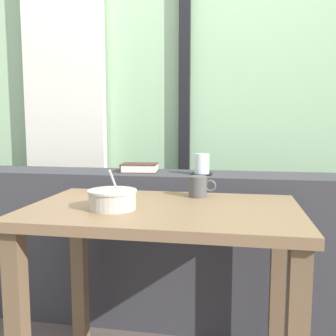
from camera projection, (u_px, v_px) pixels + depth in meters
outdoor_backdrop at (185, 67)px, 2.48m from camera, size 4.80×0.08×2.80m
curtain_left_panel at (64, 91)px, 2.54m from camera, size 0.56×0.06×2.50m
window_divider_post at (185, 82)px, 2.42m from camera, size 0.07×0.05×2.60m
dark_console_ledge at (168, 248)px, 1.96m from camera, size 2.80×0.30×0.79m
breakfast_table at (163, 243)px, 1.39m from camera, size 0.98×0.61×0.74m
coaster_square at (202, 174)px, 1.85m from camera, size 0.10×0.10×0.00m
juice_glass at (202, 164)px, 1.85m from camera, size 0.07×0.07×0.10m
closed_book at (139, 168)px, 1.96m from camera, size 0.19×0.15×0.04m
soup_bowl at (112, 199)px, 1.33m from camera, size 0.17×0.18×0.14m
ceramic_mug at (198, 186)px, 1.55m from camera, size 0.11×0.08×0.08m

